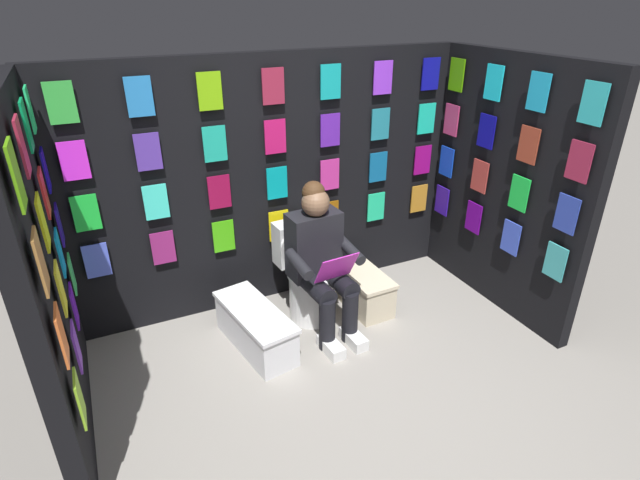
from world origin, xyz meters
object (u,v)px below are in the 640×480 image
(comic_longbox_near, at_px, (363,289))
(toilet, at_px, (308,278))
(person_reading, at_px, (322,260))
(comic_longbox_far, at_px, (256,328))

(comic_longbox_near, bearing_deg, toilet, -14.55)
(person_reading, xyz_separation_m, comic_longbox_near, (-0.44, -0.12, -0.44))
(comic_longbox_near, xyz_separation_m, comic_longbox_far, (1.00, 0.14, 0.00))
(toilet, height_order, comic_longbox_near, toilet)
(toilet, relative_size, person_reading, 0.65)
(person_reading, height_order, comic_longbox_near, person_reading)
(toilet, distance_m, comic_longbox_far, 0.62)
(toilet, relative_size, comic_longbox_far, 0.92)
(person_reading, height_order, comic_longbox_far, person_reading)
(toilet, xyz_separation_m, person_reading, (-0.01, 0.23, 0.27))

